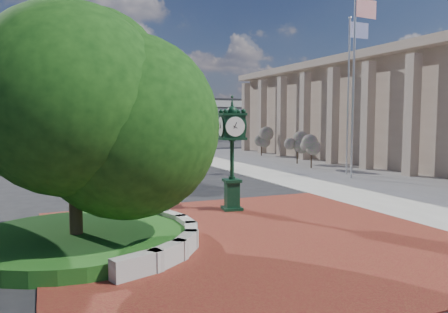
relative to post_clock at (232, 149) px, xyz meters
The scene contains 17 objects.
ground 3.86m from the post_clock, 109.46° to the right, with size 200.00×200.00×0.00m, color black.
plaza 4.64m from the post_clock, 104.64° to the right, with size 12.00×12.00×0.04m, color maroon.
sidewalk 16.80m from the post_clock, 25.55° to the left, with size 20.00×50.00×0.04m, color #9E9B93.
planter_wall 5.14m from the post_clock, 142.64° to the right, with size 2.96×6.77×0.54m.
grass_bed 7.00m from the post_clock, 154.74° to the right, with size 6.10×6.10×0.40m, color #154614.
overpass 67.31m from the post_clock, 91.04° to the left, with size 90.00×12.00×7.50m.
tree_planter 6.76m from the post_clock, 154.74° to the right, with size 5.20×5.20×6.33m.
tree_street 15.99m from the post_clock, 108.24° to the left, with size 4.40×4.40×5.45m.
post_clock is the anchor object (origin of this frame).
parked_car 32.09m from the post_clock, 91.38° to the left, with size 1.58×3.92×1.33m, color #4B0A17.
flagpole_a 12.19m from the post_clock, 28.65° to the left, with size 1.72×0.20×11.00m.
flagpole_b 13.81m from the post_clock, 33.05° to the left, with size 1.58×0.18×10.06m.
street_lamp_near 23.66m from the post_clock, 90.20° to the left, with size 1.86×0.40×8.31m.
street_lamp_far 36.15m from the post_clock, 92.98° to the left, with size 1.92×0.92×8.97m.
shrub_near 15.75m from the post_clock, 44.87° to the left, with size 1.20×1.20×2.20m.
shrub_mid 18.63m from the post_clock, 50.06° to the left, with size 1.20×1.20×2.20m.
shrub_far 25.60m from the post_clock, 59.89° to the left, with size 1.20×1.20×2.20m.
Camera 1 is at (-5.79, -12.64, 3.59)m, focal length 35.00 mm.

